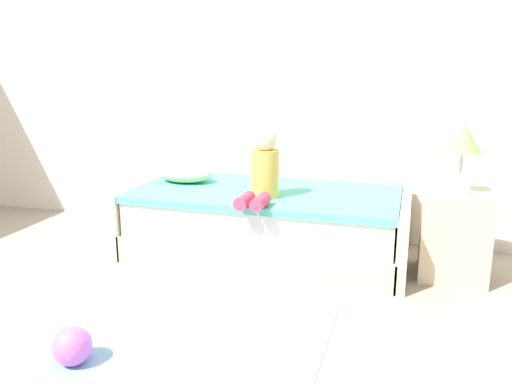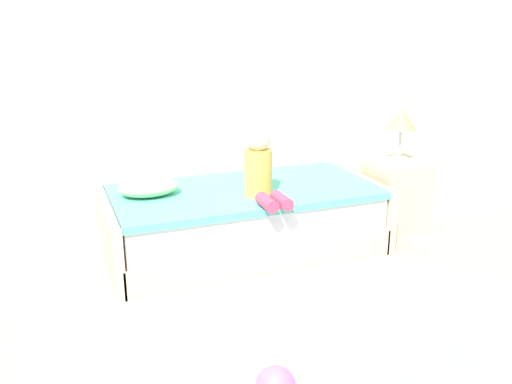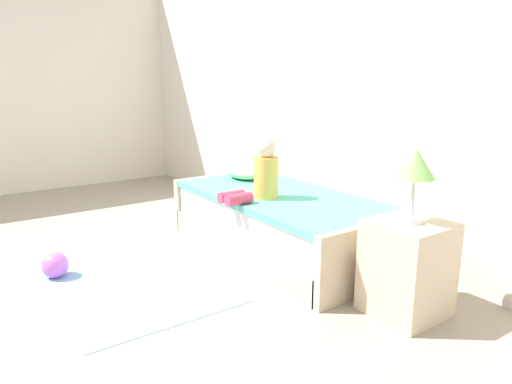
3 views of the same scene
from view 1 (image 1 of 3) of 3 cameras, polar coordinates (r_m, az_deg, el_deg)
The scene contains 8 objects.
wall_rear at distance 4.41m, azimuth 2.10°, elevation 14.12°, with size 7.20×0.10×2.90m, color silver.
bed at distance 3.99m, azimuth 1.04°, elevation -3.40°, with size 2.11×1.00×0.50m.
nightstand at distance 3.81m, azimuth 20.83°, elevation -4.37°, with size 0.44×0.44×0.60m, color beige.
table_lamp at distance 3.67m, azimuth 21.69°, elevation 5.12°, with size 0.24×0.24×0.45m.
child_figure at distance 3.65m, azimuth 0.76°, elevation 2.38°, with size 0.20×0.51×0.50m.
pillow at distance 4.24m, azimuth -7.73°, elevation 1.96°, with size 0.44×0.30×0.13m, color #99CC8C.
toy_ball at distance 2.80m, azimuth -19.45°, elevation -15.59°, with size 0.19×0.19×0.19m, color #CC66D8.
area_rug at distance 3.00m, azimuth -8.29°, elevation -14.76°, with size 1.60×1.10×0.01m, color #7AA8CC.
Camera 1 is at (1.13, -1.67, 1.44)m, focal length 36.60 mm.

